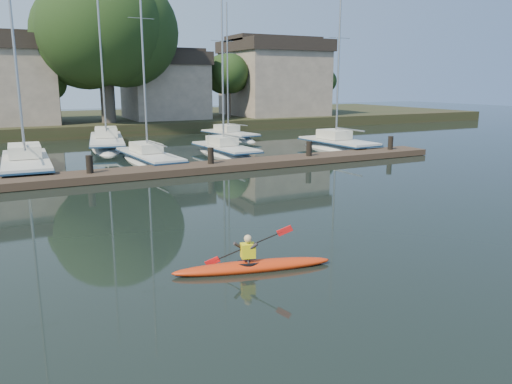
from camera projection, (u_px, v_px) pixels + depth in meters
name	position (u px, v px, depth m)	size (l,w,h in m)	color
ground	(312.00, 269.00, 12.26)	(160.00, 160.00, 0.00)	black
kayak	(252.00, 264.00, 12.15)	(3.98, 1.42, 1.27)	red
dock	(154.00, 171.00, 24.39)	(34.00, 2.00, 1.80)	#412E25
sailboat_1	(27.00, 175.00, 25.70)	(2.56, 9.35, 15.20)	silver
sailboat_2	(149.00, 166.00, 28.34)	(2.50, 8.26, 13.48)	silver
sailboat_3	(225.00, 157.00, 31.45)	(2.37, 7.54, 12.01)	silver
sailboat_4	(337.00, 152.00, 33.91)	(2.65, 7.61, 12.75)	silver
sailboat_6	(107.00, 149.00, 35.35)	(4.06, 10.95, 17.05)	silver
sailboat_7	(230.00, 141.00, 40.28)	(3.03, 7.42, 11.62)	silver
shore	(93.00, 95.00, 47.30)	(90.00, 25.25, 12.75)	#242F17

